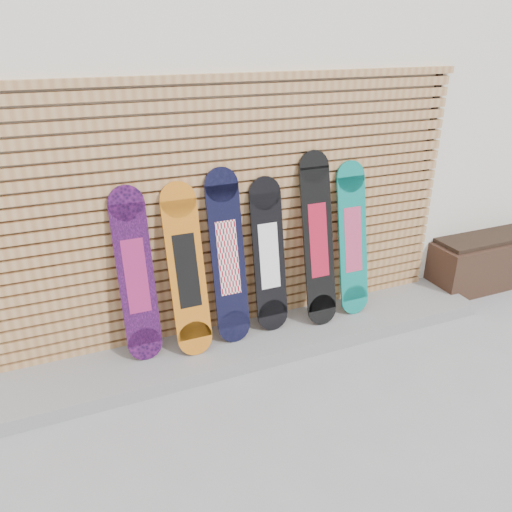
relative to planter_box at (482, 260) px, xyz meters
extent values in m
plane|color=gray|center=(-2.70, -0.84, -0.28)|extent=(80.00, 80.00, 0.00)
cube|color=silver|center=(-2.20, 2.66, 1.52)|extent=(12.00, 5.00, 3.60)
cube|color=gray|center=(-2.85, -0.16, -0.22)|extent=(4.60, 0.70, 0.12)
cube|color=#AD7948|center=(-2.85, 0.13, -0.15)|extent=(4.20, 0.05, 0.08)
cube|color=#AD7948|center=(-2.85, 0.13, -0.05)|extent=(4.20, 0.05, 0.08)
cube|color=#AD7948|center=(-2.85, 0.13, 0.05)|extent=(4.20, 0.05, 0.07)
cube|color=#AD7948|center=(-2.85, 0.13, 0.14)|extent=(4.20, 0.05, 0.07)
cube|color=#AD7948|center=(-2.85, 0.13, 0.24)|extent=(4.20, 0.05, 0.07)
cube|color=#AD7948|center=(-2.85, 0.13, 0.34)|extent=(4.20, 0.05, 0.07)
cube|color=#AD7948|center=(-2.85, 0.13, 0.43)|extent=(4.20, 0.05, 0.07)
cube|color=#AD7948|center=(-2.85, 0.13, 0.53)|extent=(4.20, 0.05, 0.07)
cube|color=#AD7948|center=(-2.85, 0.13, 0.63)|extent=(4.20, 0.05, 0.07)
cube|color=#AD7948|center=(-2.85, 0.13, 0.73)|extent=(4.20, 0.05, 0.08)
cube|color=#AD7948|center=(-2.85, 0.13, 0.82)|extent=(4.20, 0.05, 0.08)
cube|color=#AD7948|center=(-2.85, 0.13, 0.92)|extent=(4.20, 0.05, 0.08)
cube|color=#AD7948|center=(-2.85, 0.13, 1.02)|extent=(4.20, 0.05, 0.08)
cube|color=#AD7948|center=(-2.85, 0.13, 1.11)|extent=(4.20, 0.05, 0.08)
cube|color=#AD7948|center=(-2.85, 0.13, 1.21)|extent=(4.20, 0.05, 0.08)
cube|color=#AD7948|center=(-2.85, 0.13, 1.31)|extent=(4.20, 0.05, 0.08)
cube|color=#AD7948|center=(-2.85, 0.13, 1.40)|extent=(4.20, 0.05, 0.08)
cube|color=#AD7948|center=(-2.85, 0.13, 1.50)|extent=(4.20, 0.05, 0.08)
cube|color=#AD7948|center=(-2.85, 0.13, 1.60)|extent=(4.20, 0.05, 0.08)
cube|color=#AD7948|center=(-2.85, 0.13, 1.70)|extent=(4.20, 0.05, 0.08)
cube|color=#AD7948|center=(-2.85, 0.13, 1.79)|extent=(4.20, 0.05, 0.08)
cube|color=#AD7948|center=(-2.85, 0.13, 1.89)|extent=(4.20, 0.05, 0.08)
cube|color=black|center=(-0.83, 0.16, 0.83)|extent=(0.06, 0.04, 2.23)
cube|color=#AD7948|center=(-2.85, 0.13, 1.98)|extent=(4.26, 0.07, 0.06)
cube|color=#301E15|center=(0.00, 0.00, -0.02)|extent=(1.29, 0.54, 0.54)
cube|color=black|center=(0.00, 0.00, 0.27)|extent=(1.18, 0.43, 0.04)
cube|color=black|center=(-3.73, -0.03, 0.54)|extent=(0.28, 0.22, 1.14)
cylinder|color=black|center=(-3.73, -0.13, -0.03)|extent=(0.28, 0.07, 0.28)
cylinder|color=black|center=(-3.73, 0.07, 1.11)|extent=(0.28, 0.07, 0.28)
cube|color=#961E58|center=(-3.73, -0.03, 0.54)|extent=(0.17, 0.13, 0.60)
cube|color=#CB6D15|center=(-3.34, -0.08, 0.54)|extent=(0.29, 0.30, 1.12)
cylinder|color=#CB6D15|center=(-3.34, -0.22, -0.02)|extent=(0.29, 0.09, 0.29)
cylinder|color=#CB6D15|center=(-3.34, 0.06, 1.09)|extent=(0.29, 0.09, 0.29)
cube|color=black|center=(-3.34, -0.08, 0.54)|extent=(0.18, 0.17, 0.59)
cube|color=black|center=(-2.97, -0.05, 0.57)|extent=(0.29, 0.26, 1.20)
cylinder|color=black|center=(-2.97, -0.17, -0.02)|extent=(0.29, 0.08, 0.29)
cylinder|color=black|center=(-2.97, 0.07, 1.17)|extent=(0.29, 0.08, 0.29)
cube|color=white|center=(-2.97, -0.05, 0.57)|extent=(0.18, 0.15, 0.63)
cube|color=black|center=(-2.59, -0.03, 0.52)|extent=(0.29, 0.22, 1.08)
cylinder|color=black|center=(-2.59, -0.13, -0.02)|extent=(0.29, 0.07, 0.29)
cylinder|color=black|center=(-2.59, 0.07, 1.05)|extent=(0.29, 0.07, 0.29)
cube|color=white|center=(-2.59, -0.03, 0.52)|extent=(0.18, 0.13, 0.58)
cube|color=black|center=(-2.13, -0.07, 0.61)|extent=(0.29, 0.30, 1.27)
cylinder|color=black|center=(-2.13, -0.21, -0.02)|extent=(0.29, 0.08, 0.28)
cylinder|color=black|center=(-2.13, 0.07, 1.24)|extent=(0.29, 0.08, 0.28)
cube|color=maroon|center=(-2.13, -0.07, 0.61)|extent=(0.18, 0.17, 0.65)
cube|color=#0C776C|center=(-1.75, -0.05, 0.54)|extent=(0.29, 0.25, 1.14)
cylinder|color=#0C776C|center=(-1.75, -0.16, -0.02)|extent=(0.29, 0.08, 0.29)
cylinder|color=#0C776C|center=(-1.75, 0.07, 1.11)|extent=(0.29, 0.08, 0.29)
cube|color=#CF4970|center=(-1.75, -0.05, 0.54)|extent=(0.18, 0.15, 0.60)
camera|label=1|loc=(-4.21, -3.62, 2.30)|focal=35.00mm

